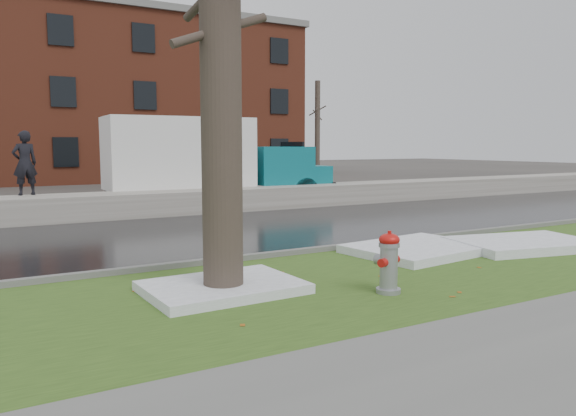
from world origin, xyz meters
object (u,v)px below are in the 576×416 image
worker (25,163)px  box_truck (207,160)px  fire_hydrant (389,260)px  tree (220,36)px

worker → box_truck: bearing=178.1°
fire_hydrant → worker: worker is taller
tree → worker: tree is taller
tree → worker: 10.60m
box_truck → worker: bearing=-168.3°
fire_hydrant → tree: size_ratio=0.13×
worker → fire_hydrant: bearing=97.4°
box_truck → fire_hydrant: bearing=-97.0°
fire_hydrant → tree: tree is taller
tree → box_truck: (4.25, 11.18, -2.04)m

